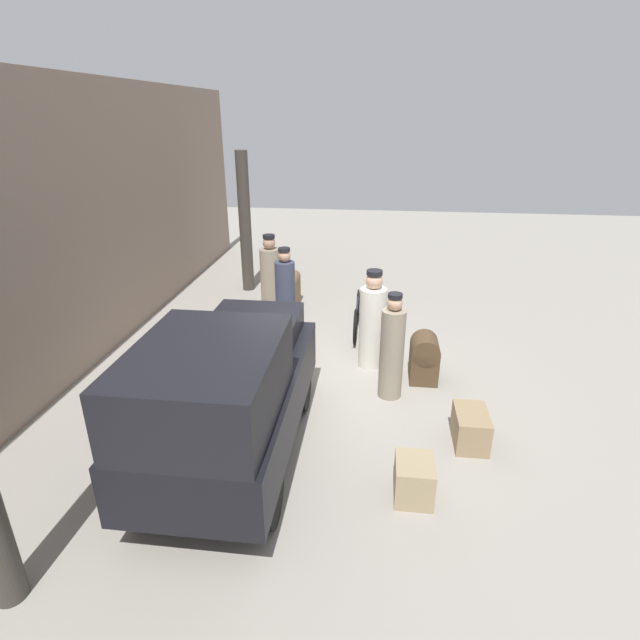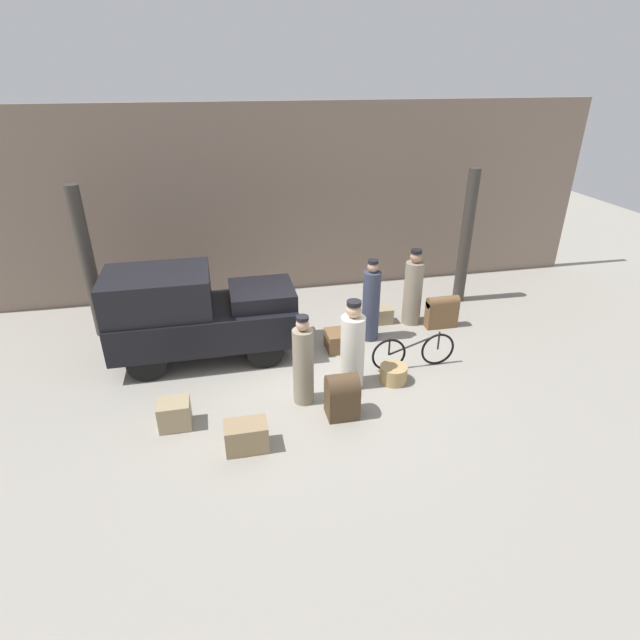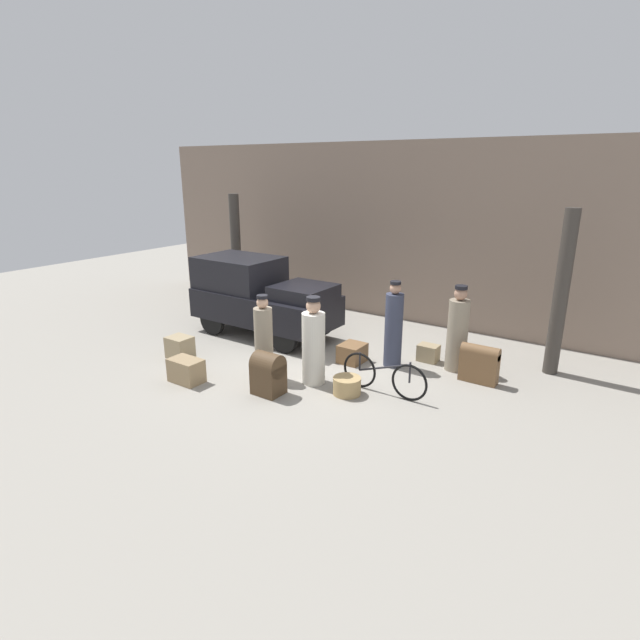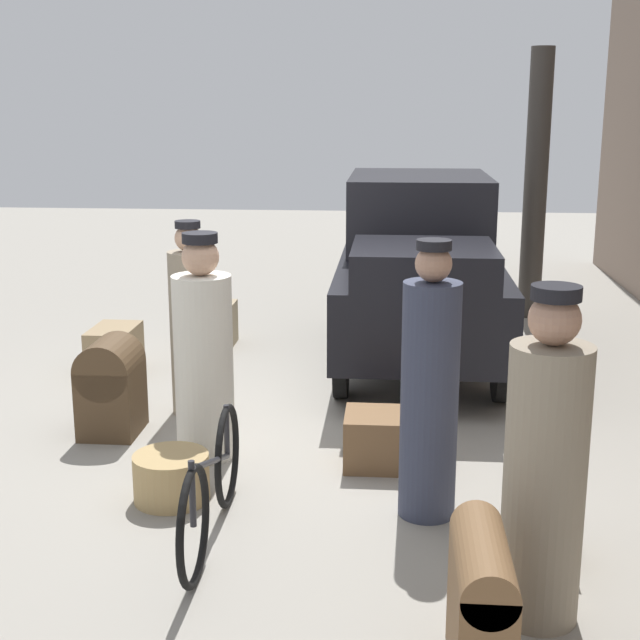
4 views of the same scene
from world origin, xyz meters
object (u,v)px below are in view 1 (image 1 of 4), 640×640
porter_lifting_near_truck (372,324)px  suitcase_tan_flat (424,357)px  porter_standing_middle (285,299)px  trunk_umber_medium (259,319)px  wicker_basket (376,338)px  porter_with_bicycle (271,280)px  suitcase_black_upright (295,349)px  trunk_wicker_pale (292,290)px  bicycle (357,316)px  truck (228,391)px  trunk_large_brown (471,428)px  porter_carrying_trunk (392,351)px  suitcase_small_leather (414,479)px

porter_lifting_near_truck → suitcase_tan_flat: bearing=-115.4°
porter_standing_middle → trunk_umber_medium: porter_standing_middle is taller
wicker_basket → porter_with_bicycle: (1.19, 2.18, 0.62)m
wicker_basket → porter_lifting_near_truck: bearing=174.9°
porter_standing_middle → suitcase_black_upright: porter_standing_middle is taller
suitcase_black_upright → porter_standing_middle: bearing=21.2°
suitcase_tan_flat → porter_standing_middle: bearing=63.1°
suitcase_black_upright → trunk_wicker_pale: 2.52m
suitcase_black_upright → suitcase_tan_flat: (-0.46, -2.13, 0.21)m
bicycle → suitcase_tan_flat: (-1.70, -1.15, 0.05)m
trunk_wicker_pale → trunk_umber_medium: trunk_wicker_pale is taller
porter_standing_middle → trunk_umber_medium: 1.04m
porter_lifting_near_truck → trunk_umber_medium: (1.35, 2.24, -0.58)m
truck → porter_lifting_near_truck: size_ratio=2.10×
suitcase_black_upright → trunk_umber_medium: suitcase_black_upright is taller
truck → trunk_umber_medium: bearing=8.8°
trunk_umber_medium → suitcase_tan_flat: 3.54m
bicycle → trunk_umber_medium: size_ratio=4.01×
porter_lifting_near_truck → trunk_large_brown: bearing=-146.6°
truck → wicker_basket: 3.94m
porter_lifting_near_truck → porter_carrying_trunk: bearing=-162.0°
wicker_basket → suitcase_small_leather: (-3.84, -0.48, 0.07)m
porter_standing_middle → trunk_umber_medium: size_ratio=4.26×
truck → wicker_basket: truck is taller
truck → trunk_wicker_pale: size_ratio=4.79×
porter_carrying_trunk → suitcase_tan_flat: (0.54, -0.53, -0.35)m
porter_carrying_trunk → porter_lifting_near_truck: (0.94, 0.31, 0.01)m
wicker_basket → trunk_umber_medium: trunk_umber_medium is taller
truck → suitcase_small_leather: (-0.37, -2.16, -0.74)m
suitcase_small_leather → trunk_umber_medium: suitcase_small_leather is taller
bicycle → porter_standing_middle: 1.44m
porter_with_bicycle → suitcase_small_leather: (-5.03, -2.66, -0.55)m
bicycle → porter_with_bicycle: size_ratio=0.96×
bicycle → porter_lifting_near_truck: (-1.30, -0.31, 0.41)m
bicycle → trunk_wicker_pale: (1.24, 1.46, 0.05)m
wicker_basket → suitcase_tan_flat: size_ratio=0.65×
truck → suitcase_black_upright: 2.89m
porter_with_bicycle → porter_standing_middle: bearing=-155.2°
trunk_wicker_pale → suitcase_small_leather: bearing=-157.6°
suitcase_small_leather → trunk_wicker_pale: bearing=22.4°
truck → porter_carrying_trunk: (1.76, -1.91, -0.23)m
porter_standing_middle → porter_with_bicycle: 1.24m
porter_lifting_near_truck → suitcase_tan_flat: size_ratio=2.16×
trunk_wicker_pale → trunk_umber_medium: bearing=158.5°
porter_carrying_trunk → trunk_wicker_pale: porter_carrying_trunk is taller
suitcase_tan_flat → suitcase_black_upright: bearing=77.7°
suitcase_black_upright → suitcase_tan_flat: suitcase_tan_flat is taller
truck → trunk_large_brown: 3.10m
truck → suitcase_tan_flat: (2.30, -2.44, -0.57)m
suitcase_black_upright → trunk_wicker_pale: (2.47, 0.47, 0.20)m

